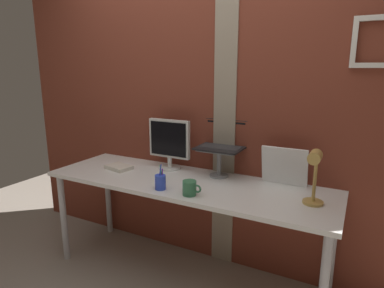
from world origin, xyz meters
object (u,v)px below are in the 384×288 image
(laptop, at_px, (223,141))
(desk_lamp, at_px, (314,172))
(whiteboard_panel, at_px, (284,166))
(pen_cup, at_px, (160,182))
(monitor, at_px, (169,142))
(coffee_mug, at_px, (190,188))

(laptop, height_order, desk_lamp, laptop)
(whiteboard_panel, bearing_deg, pen_cup, -147.05)
(monitor, height_order, coffee_mug, monitor)
(monitor, xyz_separation_m, desk_lamp, (1.12, -0.26, -0.01))
(whiteboard_panel, bearing_deg, monitor, -177.89)
(whiteboard_panel, height_order, desk_lamp, desk_lamp)
(monitor, height_order, desk_lamp, monitor)
(coffee_mug, bearing_deg, monitor, 133.95)
(laptop, distance_m, pen_cup, 0.58)
(desk_lamp, bearing_deg, laptop, 155.33)
(desk_lamp, bearing_deg, whiteboard_panel, 128.15)
(desk_lamp, bearing_deg, monitor, 167.14)
(monitor, distance_m, whiteboard_panel, 0.90)
(whiteboard_panel, relative_size, coffee_mug, 2.42)
(laptop, height_order, whiteboard_panel, laptop)
(laptop, relative_size, whiteboard_panel, 1.08)
(monitor, height_order, pen_cup, monitor)
(laptop, bearing_deg, monitor, -171.62)
(laptop, xyz_separation_m, coffee_mug, (-0.02, -0.49, -0.21))
(monitor, xyz_separation_m, laptop, (0.43, 0.06, 0.04))
(laptop, distance_m, desk_lamp, 0.77)
(laptop, relative_size, desk_lamp, 0.97)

